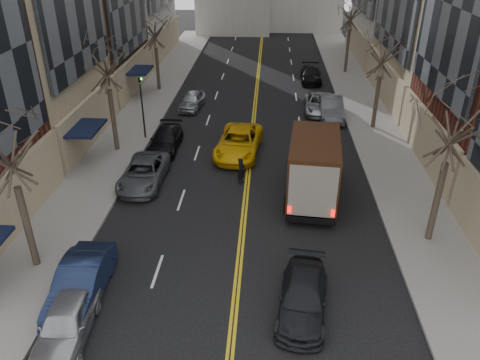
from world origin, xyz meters
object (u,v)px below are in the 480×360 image
object	(u,v)px
observer_sedan	(303,297)
pedestrian	(241,171)
ups_truck	(314,167)
taxi	(239,142)

from	to	relation	value
observer_sedan	pedestrian	distance (m)	10.47
ups_truck	pedestrian	xyz separation A→B (m)	(-3.94, 1.29, -1.04)
ups_truck	observer_sedan	size ratio (longest dim) A/B	1.47
observer_sedan	taxi	xyz separation A→B (m)	(-3.37, 14.08, 0.14)
ups_truck	observer_sedan	bearing A→B (deg)	-90.98
ups_truck	pedestrian	bearing A→B (deg)	167.22
ups_truck	taxi	size ratio (longest dim) A/B	1.20
taxi	pedestrian	size ratio (longest dim) A/B	3.57
ups_truck	taxi	xyz separation A→B (m)	(-4.34, 5.34, -1.04)
observer_sedan	pedestrian	world-z (taller)	pedestrian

